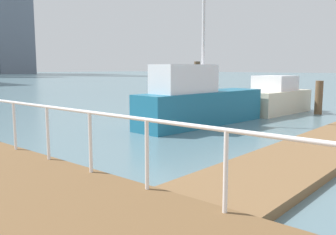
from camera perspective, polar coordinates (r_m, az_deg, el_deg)
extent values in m
cube|color=olive|center=(11.60, 24.65, -3.41)|extent=(15.10, 2.00, 0.18)
cylinder|color=white|center=(4.60, 9.01, -8.42)|extent=(0.06, 0.06, 1.05)
cylinder|color=white|center=(5.42, -3.32, -5.86)|extent=(0.06, 0.06, 1.05)
cylinder|color=white|center=(6.42, -12.05, -3.86)|extent=(0.06, 0.06, 1.05)
cylinder|color=white|center=(7.53, -18.29, -2.36)|extent=(0.06, 0.06, 1.05)
cylinder|color=white|center=(8.72, -22.87, -1.24)|extent=(0.06, 0.06, 1.05)
cylinder|color=white|center=(8.05, -20.93, 1.93)|extent=(0.06, 28.52, 0.06)
cylinder|color=brown|center=(15.37, 4.53, 4.16)|extent=(0.25, 0.25, 2.46)
cylinder|color=brown|center=(18.70, 22.53, 2.91)|extent=(0.35, 0.35, 1.59)
cylinder|color=brown|center=(19.00, 13.53, 3.26)|extent=(0.30, 0.30, 1.53)
cube|color=#1E6B8C|center=(14.17, 5.42, 1.46)|extent=(6.17, 1.87, 1.29)
cube|color=white|center=(13.31, 2.60, 6.08)|extent=(2.64, 1.32, 1.03)
cube|color=beige|center=(18.63, 15.98, 2.41)|extent=(4.40, 2.32, 1.09)
cube|color=white|center=(18.77, 16.41, 5.20)|extent=(1.91, 1.74, 0.72)
cube|color=slate|center=(144.69, -23.51, 12.18)|extent=(14.30, 10.48, 29.53)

